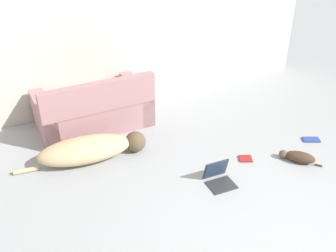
# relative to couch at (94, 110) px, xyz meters

# --- Properties ---
(wall_back) EXTENTS (6.62, 0.06, 2.72)m
(wall_back) POSITION_rel_couch_xyz_m (0.94, 0.60, 1.09)
(wall_back) COLOR beige
(wall_back) RESTS_ON ground_plane
(couch) EXTENTS (1.66, 0.96, 0.85)m
(couch) POSITION_rel_couch_xyz_m (0.00, 0.00, 0.00)
(couch) COLOR #A3757A
(couch) RESTS_ON ground_plane
(dog) EXTENTS (1.74, 0.61, 0.33)m
(dog) POSITION_rel_couch_xyz_m (-0.31, -0.83, -0.11)
(dog) COLOR tan
(dog) RESTS_ON ground_plane
(cat) EXTENTS (0.41, 0.47, 0.14)m
(cat) POSITION_rel_couch_xyz_m (2.11, -2.09, -0.21)
(cat) COLOR #473323
(cat) RESTS_ON ground_plane
(laptop_open) EXTENTS (0.33, 0.34, 0.27)m
(laptop_open) POSITION_rel_couch_xyz_m (0.94, -1.97, -0.19)
(laptop_open) COLOR #2D2D33
(laptop_open) RESTS_ON ground_plane
(book_red) EXTENTS (0.21, 0.20, 0.02)m
(book_red) POSITION_rel_couch_xyz_m (1.52, -1.75, -0.26)
(book_red) COLOR maroon
(book_red) RESTS_ON ground_plane
(book_blue) EXTENTS (0.27, 0.22, 0.02)m
(book_blue) POSITION_rel_couch_xyz_m (2.65, -1.78, -0.26)
(book_blue) COLOR #28428E
(book_blue) RESTS_ON ground_plane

